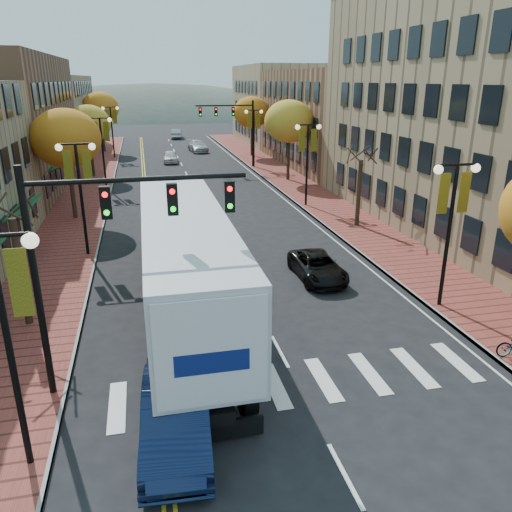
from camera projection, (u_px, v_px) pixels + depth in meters
ground at (317, 423)px, 13.96m from camera, size 200.00×200.00×0.00m
sidewalk_left at (87, 192)px, 41.93m from camera, size 4.00×85.00×0.15m
sidewalk_right at (292, 183)px, 45.67m from camera, size 4.00×85.00×0.15m
building_left_far at (39, 114)px, 64.89m from camera, size 12.00×26.00×9.50m
building_right_mid at (352, 118)px, 54.72m from camera, size 15.00×24.00×10.00m
building_right_far at (294, 104)px, 74.77m from camera, size 15.00×20.00×11.00m
tree_left_a at (21, 272)px, 18.69m from camera, size 0.28×0.28×4.20m
tree_left_b at (66, 138)px, 32.32m from camera, size 4.48×4.48×7.21m
tree_left_c at (88, 124)px, 47.15m from camera, size 4.16×4.16×6.69m
tree_left_d at (100, 108)px, 63.51m from camera, size 4.61×4.61×7.42m
tree_right_b at (359, 193)px, 31.62m from camera, size 0.28×0.28×4.20m
tree_right_c at (289, 121)px, 45.25m from camera, size 4.48×4.48×7.21m
tree_right_d at (252, 112)px, 60.00m from camera, size 4.35×4.35×7.00m
lamp_left_a at (2, 310)px, 10.96m from camera, size 1.96×0.36×6.05m
lamp_left_b at (79, 178)px, 25.67m from camera, size 1.96×0.36×6.05m
lamp_left_c at (102, 139)px, 42.21m from camera, size 1.96×0.36×6.05m
lamp_left_d at (111, 122)px, 58.75m from camera, size 1.96×0.36×6.05m
lamp_right_a at (452, 208)px, 19.59m from camera, size 1.96×0.36×6.05m
lamp_right_b at (308, 149)px, 36.13m from camera, size 1.96×0.36×6.05m
lamp_right_c at (254, 127)px, 52.67m from camera, size 1.96×0.36×6.05m
traffic_mast_near at (103, 237)px, 13.93m from camera, size 6.10×0.35×7.00m
traffic_mast_far at (235, 121)px, 52.04m from camera, size 6.10×0.34×7.00m
semi_truck at (182, 248)px, 20.08m from camera, size 2.99×18.17×4.54m
navy_sedan at (176, 414)px, 13.06m from camera, size 2.03×4.99×1.61m
black_suv at (318, 267)px, 23.91m from camera, size 2.00×4.32×1.20m
car_far_white at (170, 157)px, 57.09m from camera, size 1.82×4.00×1.33m
car_far_silver at (198, 146)px, 65.67m from camera, size 2.52×5.18×1.45m
car_far_oncoming at (177, 134)px, 80.52m from camera, size 2.10×4.63×1.48m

